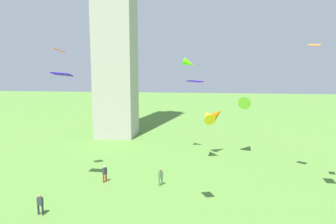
{
  "coord_description": "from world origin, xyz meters",
  "views": [
    {
      "loc": [
        1.79,
        -9.33,
        11.03
      ],
      "look_at": [
        -1.23,
        16.28,
        7.31
      ],
      "focal_mm": 35.23,
      "sensor_mm": 36.0,
      "label": 1
    }
  ],
  "objects_px": {
    "kite_flying_1": "(59,50)",
    "person_2": "(40,203)",
    "person_0": "(105,173)",
    "kite_flying_9": "(314,45)",
    "kite_flying_2": "(216,115)",
    "person_3": "(161,176)",
    "kite_flying_0": "(195,81)",
    "kite_flying_8": "(189,63)",
    "kite_flying_3": "(62,74)",
    "kite_flying_4": "(208,116)",
    "kite_flying_7": "(247,101)"
  },
  "relations": [
    {
      "from": "kite_flying_1",
      "to": "person_2",
      "type": "bearing_deg",
      "value": 60.17
    },
    {
      "from": "person_0",
      "to": "kite_flying_1",
      "type": "height_order",
      "value": "kite_flying_1"
    },
    {
      "from": "person_2",
      "to": "kite_flying_9",
      "type": "height_order",
      "value": "kite_flying_9"
    },
    {
      "from": "person_2",
      "to": "kite_flying_2",
      "type": "relative_size",
      "value": 0.62
    },
    {
      "from": "person_3",
      "to": "kite_flying_9",
      "type": "bearing_deg",
      "value": -41.71
    },
    {
      "from": "kite_flying_2",
      "to": "kite_flying_0",
      "type": "bearing_deg",
      "value": 144.29
    },
    {
      "from": "kite_flying_1",
      "to": "kite_flying_8",
      "type": "height_order",
      "value": "kite_flying_1"
    },
    {
      "from": "kite_flying_9",
      "to": "person_0",
      "type": "bearing_deg",
      "value": -135.87
    },
    {
      "from": "kite_flying_9",
      "to": "kite_flying_1",
      "type": "bearing_deg",
      "value": -137.99
    },
    {
      "from": "kite_flying_3",
      "to": "kite_flying_4",
      "type": "relative_size",
      "value": 0.67
    },
    {
      "from": "person_3",
      "to": "person_0",
      "type": "bearing_deg",
      "value": 124.71
    },
    {
      "from": "kite_flying_2",
      "to": "kite_flying_1",
      "type": "bearing_deg",
      "value": 95.97
    },
    {
      "from": "kite_flying_8",
      "to": "person_0",
      "type": "bearing_deg",
      "value": 148.75
    },
    {
      "from": "kite_flying_3",
      "to": "kite_flying_4",
      "type": "distance_m",
      "value": 17.16
    },
    {
      "from": "kite_flying_1",
      "to": "kite_flying_4",
      "type": "distance_m",
      "value": 17.64
    },
    {
      "from": "kite_flying_4",
      "to": "person_0",
      "type": "bearing_deg",
      "value": 26.66
    },
    {
      "from": "person_2",
      "to": "kite_flying_0",
      "type": "xyz_separation_m",
      "value": [
        11.27,
        0.35,
        9.02
      ]
    },
    {
      "from": "kite_flying_0",
      "to": "kite_flying_4",
      "type": "relative_size",
      "value": 0.57
    },
    {
      "from": "person_0",
      "to": "person_2",
      "type": "height_order",
      "value": "person_0"
    },
    {
      "from": "kite_flying_2",
      "to": "kite_flying_9",
      "type": "relative_size",
      "value": 1.98
    },
    {
      "from": "person_3",
      "to": "kite_flying_3",
      "type": "relative_size",
      "value": 0.95
    },
    {
      "from": "kite_flying_0",
      "to": "kite_flying_3",
      "type": "xyz_separation_m",
      "value": [
        -11.59,
        5.04,
        0.29
      ]
    },
    {
      "from": "kite_flying_0",
      "to": "kite_flying_3",
      "type": "distance_m",
      "value": 12.65
    },
    {
      "from": "person_0",
      "to": "kite_flying_4",
      "type": "distance_m",
      "value": 13.65
    },
    {
      "from": "kite_flying_4",
      "to": "person_2",
      "type": "bearing_deg",
      "value": 36.88
    },
    {
      "from": "person_3",
      "to": "kite_flying_1",
      "type": "distance_m",
      "value": 14.93
    },
    {
      "from": "kite_flying_4",
      "to": "person_3",
      "type": "bearing_deg",
      "value": 49.22
    },
    {
      "from": "kite_flying_9",
      "to": "kite_flying_8",
      "type": "bearing_deg",
      "value": -177.51
    },
    {
      "from": "kite_flying_0",
      "to": "kite_flying_7",
      "type": "height_order",
      "value": "kite_flying_0"
    },
    {
      "from": "person_3",
      "to": "kite_flying_1",
      "type": "relative_size",
      "value": 1.19
    },
    {
      "from": "person_3",
      "to": "kite_flying_4",
      "type": "bearing_deg",
      "value": 12.47
    },
    {
      "from": "kite_flying_7",
      "to": "kite_flying_9",
      "type": "bearing_deg",
      "value": 140.31
    },
    {
      "from": "kite_flying_2",
      "to": "kite_flying_3",
      "type": "bearing_deg",
      "value": 103.62
    },
    {
      "from": "kite_flying_2",
      "to": "kite_flying_3",
      "type": "relative_size",
      "value": 1.55
    },
    {
      "from": "kite_flying_2",
      "to": "kite_flying_7",
      "type": "height_order",
      "value": "kite_flying_7"
    },
    {
      "from": "kite_flying_2",
      "to": "kite_flying_3",
      "type": "height_order",
      "value": "kite_flying_3"
    },
    {
      "from": "kite_flying_1",
      "to": "kite_flying_8",
      "type": "bearing_deg",
      "value": -179.83
    },
    {
      "from": "person_0",
      "to": "kite_flying_3",
      "type": "relative_size",
      "value": 1.0
    },
    {
      "from": "person_0",
      "to": "person_2",
      "type": "relative_size",
      "value": 1.04
    },
    {
      "from": "person_2",
      "to": "kite_flying_3",
      "type": "height_order",
      "value": "kite_flying_3"
    },
    {
      "from": "kite_flying_2",
      "to": "kite_flying_9",
      "type": "bearing_deg",
      "value": -165.12
    },
    {
      "from": "person_0",
      "to": "kite_flying_8",
      "type": "height_order",
      "value": "kite_flying_8"
    },
    {
      "from": "kite_flying_4",
      "to": "kite_flying_3",
      "type": "bearing_deg",
      "value": 24.38
    },
    {
      "from": "kite_flying_0",
      "to": "kite_flying_7",
      "type": "relative_size",
      "value": 0.49
    },
    {
      "from": "person_3",
      "to": "kite_flying_7",
      "type": "bearing_deg",
      "value": 0.24
    },
    {
      "from": "person_3",
      "to": "kite_flying_3",
      "type": "distance_m",
      "value": 12.6
    },
    {
      "from": "person_3",
      "to": "kite_flying_8",
      "type": "distance_m",
      "value": 14.97
    },
    {
      "from": "kite_flying_0",
      "to": "kite_flying_8",
      "type": "relative_size",
      "value": 0.87
    },
    {
      "from": "person_0",
      "to": "person_2",
      "type": "distance_m",
      "value": 7.68
    },
    {
      "from": "kite_flying_0",
      "to": "kite_flying_3",
      "type": "relative_size",
      "value": 0.86
    }
  ]
}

